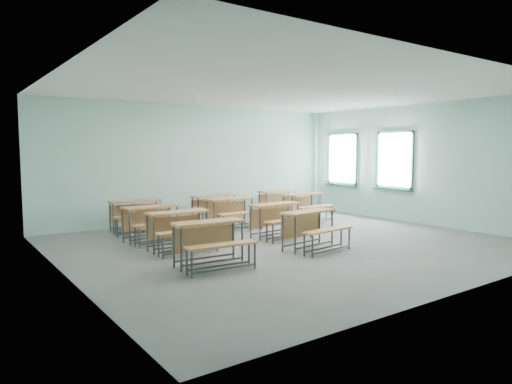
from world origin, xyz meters
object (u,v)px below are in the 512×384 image
desk_unit_r2c0 (153,218)px  desk_unit_r1c0 (180,225)px  desk_unit_r3c2 (280,199)px  desk_unit_r2c2 (305,203)px  desk_unit_r1c1 (278,215)px  desk_unit_r3c0 (137,211)px  desk_unit_r0c0 (211,237)px  desk_unit_r2c1 (232,208)px  desk_unit_r0c1 (312,224)px  desk_unit_r3c1 (216,205)px

desk_unit_r2c0 → desk_unit_r1c0: bearing=-91.9°
desk_unit_r1c0 → desk_unit_r3c2: same height
desk_unit_r2c2 → desk_unit_r3c2: (0.05, 1.18, 0.00)m
desk_unit_r1c1 → desk_unit_r3c0: same height
desk_unit_r0c0 → desk_unit_r2c0: bearing=93.1°
desk_unit_r1c0 → desk_unit_r2c1: 2.66m
desk_unit_r2c0 → desk_unit_r3c2: (4.64, 1.47, 0.00)m
desk_unit_r2c0 → desk_unit_r3c0: same height
desk_unit_r1c1 → desk_unit_r3c2: (2.18, 2.67, 0.00)m
desk_unit_r0c0 → desk_unit_r0c1: 2.30m
desk_unit_r0c0 → desk_unit_r2c0: 2.61m
desk_unit_r1c0 → desk_unit_r2c1: same height
desk_unit_r1c1 → desk_unit_r2c2: same height
desk_unit_r2c1 → desk_unit_r3c0: bearing=156.6°
desk_unit_r2c0 → desk_unit_r3c1: same height
desk_unit_r1c0 → desk_unit_r0c1: bearing=-32.1°
desk_unit_r2c0 → desk_unit_r0c1: bearing=-54.5°
desk_unit_r1c1 → desk_unit_r3c0: bearing=130.3°
desk_unit_r1c1 → desk_unit_r2c1: bearing=94.8°
desk_unit_r0c0 → desk_unit_r2c1: size_ratio=1.04×
desk_unit_r0c1 → desk_unit_r3c1: 3.86m
desk_unit_r0c0 → desk_unit_r1c0: 1.46m
desk_unit_r3c0 → desk_unit_r0c0: bearing=-86.4°
desk_unit_r1c1 → desk_unit_r2c2: size_ratio=0.99×
desk_unit_r3c0 → desk_unit_r3c1: bearing=6.1°
desk_unit_r1c0 → desk_unit_r3c0: size_ratio=0.95×
desk_unit_r3c1 → desk_unit_r2c1: bearing=-93.6°
desk_unit_r0c0 → desk_unit_r3c1: same height
desk_unit_r3c1 → desk_unit_r3c2: bearing=5.2°
desk_unit_r3c0 → desk_unit_r0c1: bearing=-55.0°
desk_unit_r2c1 → desk_unit_r3c0: 2.32m
desk_unit_r2c2 → desk_unit_r1c0: bearing=-166.7°
desk_unit_r2c2 → desk_unit_r3c2: same height
desk_unit_r0c1 → desk_unit_r3c1: (0.07, 3.86, 0.00)m
desk_unit_r2c2 → desk_unit_r3c1: same height
desk_unit_r2c2 → desk_unit_r3c2: bearing=83.2°
desk_unit_r3c0 → desk_unit_r3c2: (4.52, 0.19, 0.00)m
desk_unit_r2c2 → desk_unit_r3c1: size_ratio=1.04×
desk_unit_r0c0 → desk_unit_r3c1: bearing=62.9°
desk_unit_r2c2 → desk_unit_r3c1: bearing=152.1°
desk_unit_r3c0 → desk_unit_r1c0: bearing=-85.0°
desk_unit_r2c2 → desk_unit_r2c1: bearing=173.7°
desk_unit_r1c0 → desk_unit_r2c0: same height
desk_unit_r1c0 → desk_unit_r2c0: 1.16m
desk_unit_r2c0 → desk_unit_r2c1: 2.28m
desk_unit_r3c1 → desk_unit_r3c2: same height
desk_unit_r3c0 → desk_unit_r2c1: bearing=-17.0°
desk_unit_r1c1 → desk_unit_r2c0: same height
desk_unit_r2c0 → desk_unit_r3c2: 4.87m
desk_unit_r2c1 → desk_unit_r1c0: bearing=-145.3°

